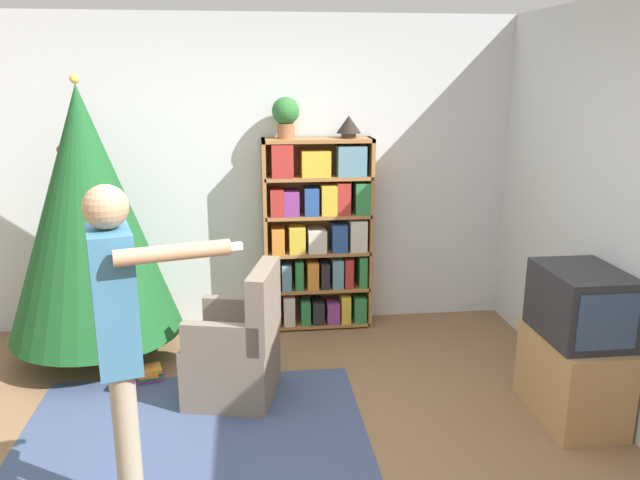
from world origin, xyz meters
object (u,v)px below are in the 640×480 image
at_px(christmas_tree, 88,214).
at_px(potted_plant, 286,115).
at_px(bookshelf, 319,235).
at_px(table_lamp, 349,125).
at_px(armchair, 238,352).
at_px(standing_person, 119,334).
at_px(television, 581,304).

xyz_separation_m(christmas_tree, potted_plant, (1.49, 0.44, 0.67)).
height_order(bookshelf, table_lamp, table_lamp).
distance_m(bookshelf, armchair, 1.44).
distance_m(bookshelf, standing_person, 2.65).
relative_size(television, potted_plant, 1.83).
xyz_separation_m(standing_person, table_lamp, (1.42, 2.38, 0.73)).
distance_m(christmas_tree, table_lamp, 2.12).
relative_size(bookshelf, potted_plant, 4.92).
relative_size(bookshelf, christmas_tree, 0.76).
xyz_separation_m(television, christmas_tree, (-3.17, 1.24, 0.37)).
distance_m(bookshelf, table_lamp, 0.94).
xyz_separation_m(television, armchair, (-2.11, 0.50, -0.44)).
distance_m(bookshelf, television, 2.19).
bearing_deg(bookshelf, standing_person, -116.36).
height_order(television, standing_person, standing_person).
distance_m(armchair, standing_person, 1.46).
height_order(standing_person, table_lamp, table_lamp).
distance_m(bookshelf, christmas_tree, 1.83).
distance_m(christmas_tree, potted_plant, 1.69).
bearing_deg(bookshelf, table_lamp, 2.17).
xyz_separation_m(christmas_tree, standing_person, (0.58, -1.94, -0.14)).
height_order(television, armchair, television).
bearing_deg(christmas_tree, bookshelf, 13.69).
bearing_deg(television, armchair, 166.64).
height_order(standing_person, potted_plant, potted_plant).
bearing_deg(bookshelf, potted_plant, 177.98).
bearing_deg(christmas_tree, television, -21.33).
bearing_deg(table_lamp, armchair, -128.28).
relative_size(armchair, standing_person, 0.55).
bearing_deg(television, bookshelf, 130.54).
bearing_deg(table_lamp, television, -54.86).
distance_m(armchair, table_lamp, 2.05).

